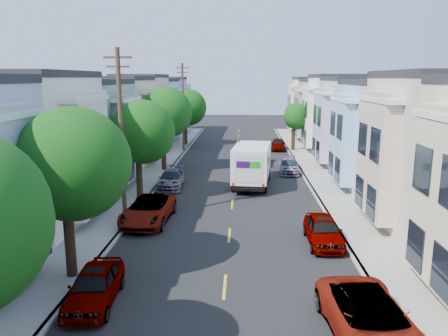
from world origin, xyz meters
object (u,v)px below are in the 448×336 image
Objects in this scene: tree_c at (142,132)px; fedex_truck at (252,163)px; tree_d at (166,113)px; parked_left_c at (148,210)px; utility_pole_near at (121,137)px; parked_right_c at (289,166)px; parked_left_d at (171,179)px; parked_right_b at (323,231)px; parked_left_b at (95,286)px; parked_right_d at (278,144)px; parked_right_a at (371,321)px; tree_far_r at (296,117)px; tree_b at (71,164)px; utility_pole_far at (183,107)px; tree_e at (187,108)px; lead_sedan at (257,158)px.

fedex_truck is (7.74, 4.45, -2.94)m from tree_c.
parked_left_c is at bearing -84.55° from tree_d.
utility_pole_near reaches higher than fedex_truck.
tree_d is at bearing -178.78° from parked_right_c.
parked_right_b is (9.80, -11.52, 0.04)m from parked_left_d.
parked_right_d is (9.80, 36.64, -0.02)m from parked_left_b.
tree_d reaches higher than parked_left_d.
parked_right_a is 1.30× the size of parked_right_c.
tree_d reaches higher than parked_left_b.
tree_far_r is 18.07m from fedex_truck.
parked_left_c is at bearing 125.09° from parked_right_a.
parked_left_d is 11.39m from parked_right_c.
tree_b is 0.74× the size of utility_pole_far.
parked_right_a is (3.46, -21.17, -1.09)m from fedex_truck.
tree_e reaches higher than parked_right_b.
parked_left_d is 1.08× the size of parked_right_c.
fedex_truck is at bearing 65.53° from tree_b.
tree_e is 1.60× the size of parked_right_b.
tree_c is at bearing -144.28° from fedex_truck.
tree_b is 27.25m from lead_sedan.
parked_right_b reaches higher than parked_right_d.
tree_d is 0.77× the size of utility_pole_far.
tree_e reaches higher than parked_right_d.
parked_left_c is 1.29× the size of parked_right_c.
tree_c is 1.61× the size of parked_left_b.
tree_d is 17.33m from parked_right_d.
tree_far_r is (13.20, -3.55, -0.80)m from tree_e.
utility_pole_far is at bearing 89.99° from tree_c.
fedex_truck is 1.63× the size of parked_right_d.
parked_left_d is (-11.79, -18.09, -3.34)m from tree_far_r.
fedex_truck reaches higher than parked_right_b.
parked_left_c is 1.22× the size of parked_right_b.
parked_right_b is (11.20, -33.16, -4.10)m from tree_e.
tree_d is (-0.00, 9.66, 0.58)m from tree_c.
tree_c is 6.61m from parked_left_c.
utility_pole_near reaches higher than tree_d.
parked_right_c is at bearing 89.98° from parked_right_b.
tree_b is 1.31× the size of tree_far_r.
tree_e is 39.95m from parked_left_b.
tree_e is at bearing 100.09° from parked_right_a.
tree_c is 16.00m from lead_sedan.
parked_left_b is at bearing -146.23° from parked_right_b.
utility_pole_near reaches higher than tree_c.
tree_e is 1.63× the size of parked_left_b.
parked_left_c is at bearing -103.34° from lead_sedan.
tree_far_r is 1.26× the size of parked_right_b.
tree_d is 21.47m from parked_right_b.
tree_far_r reaches higher than parked_right_a.
parked_right_a is (-1.99, -38.27, -3.26)m from tree_far_r.
parked_left_c is 1.19× the size of parked_left_d.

